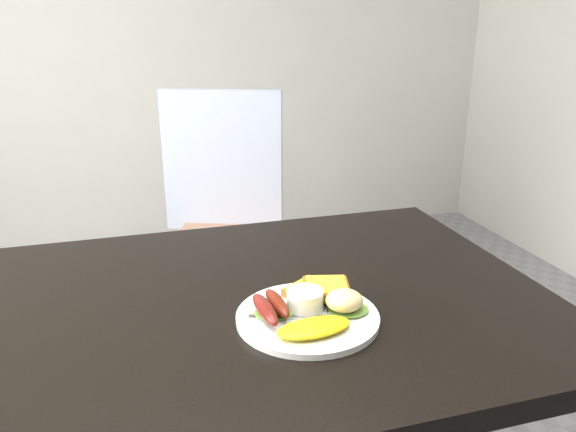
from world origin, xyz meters
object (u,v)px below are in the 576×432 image
dining_chair (235,247)px  plate (308,317)px  person (158,233)px  dining_table (231,310)px

dining_chair → plate: (-0.08, -1.08, 0.31)m
person → plate: person is taller
dining_table → plate: (0.11, -0.11, 0.03)m
dining_table → dining_chair: size_ratio=2.60×
dining_chair → plate: plate is taller
dining_table → plate: plate is taller
person → dining_table: bearing=110.2°
dining_chair → person: size_ratio=0.32×
plate → dining_table: bearing=136.5°
dining_chair → person: person is taller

